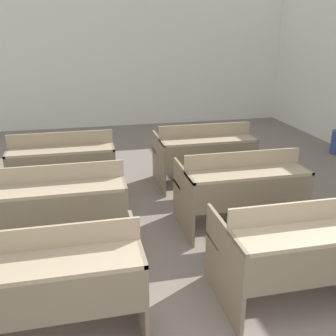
{
  "coord_description": "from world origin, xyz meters",
  "views": [
    {
      "loc": [
        -0.82,
        -0.89,
        1.99
      ],
      "look_at": [
        -0.04,
        2.59,
        0.72
      ],
      "focal_mm": 42.0,
      "sensor_mm": 36.0,
      "label": 1
    }
  ],
  "objects_px": {
    "bench_front_right": "(302,246)",
    "bench_third_right": "(204,152)",
    "bench_second_right": "(241,186)",
    "bench_second_left": "(59,202)",
    "bench_third_left": "(63,162)",
    "bench_front_left": "(48,277)"
  },
  "relations": [
    {
      "from": "bench_front_right",
      "to": "bench_third_right",
      "type": "relative_size",
      "value": 1.0
    },
    {
      "from": "bench_front_right",
      "to": "bench_second_right",
      "type": "distance_m",
      "value": 1.22
    },
    {
      "from": "bench_front_right",
      "to": "bench_second_left",
      "type": "relative_size",
      "value": 1.0
    },
    {
      "from": "bench_front_right",
      "to": "bench_second_right",
      "type": "xyz_separation_m",
      "value": [
        0.02,
        1.22,
        0.0
      ]
    },
    {
      "from": "bench_front_right",
      "to": "bench_third_right",
      "type": "xyz_separation_m",
      "value": [
        0.01,
        2.45,
        0.0
      ]
    },
    {
      "from": "bench_second_right",
      "to": "bench_third_left",
      "type": "relative_size",
      "value": 1.0
    },
    {
      "from": "bench_second_left",
      "to": "bench_second_right",
      "type": "relative_size",
      "value": 1.0
    },
    {
      "from": "bench_front_left",
      "to": "bench_second_left",
      "type": "bearing_deg",
      "value": 88.54
    },
    {
      "from": "bench_second_right",
      "to": "bench_third_right",
      "type": "xyz_separation_m",
      "value": [
        -0.01,
        1.23,
        0.0
      ]
    },
    {
      "from": "bench_second_left",
      "to": "bench_front_left",
      "type": "bearing_deg",
      "value": -91.46
    },
    {
      "from": "bench_second_left",
      "to": "bench_third_left",
      "type": "distance_m",
      "value": 1.2
    },
    {
      "from": "bench_front_right",
      "to": "bench_third_left",
      "type": "xyz_separation_m",
      "value": [
        -1.8,
        2.42,
        0.0
      ]
    },
    {
      "from": "bench_second_left",
      "to": "bench_second_right",
      "type": "xyz_separation_m",
      "value": [
        1.82,
        -0.0,
        0.0
      ]
    },
    {
      "from": "bench_front_left",
      "to": "bench_front_right",
      "type": "bearing_deg",
      "value": -0.63
    },
    {
      "from": "bench_front_left",
      "to": "bench_second_left",
      "type": "relative_size",
      "value": 1.0
    },
    {
      "from": "bench_front_left",
      "to": "bench_second_right",
      "type": "relative_size",
      "value": 1.0
    },
    {
      "from": "bench_second_left",
      "to": "bench_third_left",
      "type": "height_order",
      "value": "same"
    },
    {
      "from": "bench_front_left",
      "to": "bench_third_right",
      "type": "xyz_separation_m",
      "value": [
        1.84,
        2.43,
        0.0
      ]
    },
    {
      "from": "bench_front_right",
      "to": "bench_third_right",
      "type": "distance_m",
      "value": 2.45
    },
    {
      "from": "bench_third_right",
      "to": "bench_third_left",
      "type": "bearing_deg",
      "value": -179.11
    },
    {
      "from": "bench_third_left",
      "to": "bench_third_right",
      "type": "bearing_deg",
      "value": 0.89
    },
    {
      "from": "bench_front_right",
      "to": "bench_second_right",
      "type": "relative_size",
      "value": 1.0
    }
  ]
}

